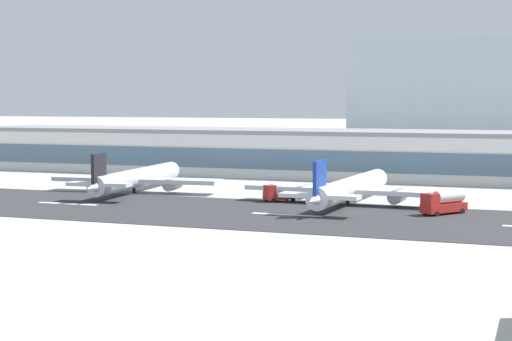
# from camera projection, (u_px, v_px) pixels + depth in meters

# --- Properties ---
(ground_plane) EXTENTS (1400.00, 1400.00, 0.00)m
(ground_plane) POSITION_uv_depth(u_px,v_px,m) (281.00, 216.00, 130.07)
(ground_plane) COLOR #A8A8A3
(runway_strip) EXTENTS (800.00, 34.71, 0.08)m
(runway_strip) POSITION_uv_depth(u_px,v_px,m) (285.00, 215.00, 131.69)
(runway_strip) COLOR #2D2D30
(runway_strip) RESTS_ON ground_plane
(runway_centreline_dash_3) EXTENTS (12.00, 1.20, 0.01)m
(runway_centreline_dash_3) POSITION_uv_depth(u_px,v_px,m) (68.00, 204.00, 145.61)
(runway_centreline_dash_3) COLOR white
(runway_centreline_dash_3) RESTS_ON runway_strip
(runway_centreline_dash_4) EXTENTS (12.00, 1.20, 0.01)m
(runway_centreline_dash_4) POSITION_uv_depth(u_px,v_px,m) (287.00, 215.00, 131.54)
(runway_centreline_dash_4) COLOR white
(runway_centreline_dash_4) RESTS_ON runway_strip
(terminal_building) EXTENTS (183.34, 25.25, 11.42)m
(terminal_building) POSITION_uv_depth(u_px,v_px,m) (311.00, 153.00, 200.60)
(terminal_building) COLOR silver
(terminal_building) RESTS_ON ground_plane
(distant_hotel_block) EXTENTS (111.18, 35.99, 41.91)m
(distant_hotel_block) POSITION_uv_depth(u_px,v_px,m) (498.00, 95.00, 312.77)
(distant_hotel_block) COLOR #A8B2BC
(distant_hotel_block) RESTS_ON ground_plane
(airliner_black_tail_gate_0) EXTENTS (35.49, 42.90, 8.96)m
(airliner_black_tail_gate_0) POSITION_uv_depth(u_px,v_px,m) (134.00, 179.00, 163.34)
(airliner_black_tail_gate_0) COLOR silver
(airliner_black_tail_gate_0) RESTS_ON ground_plane
(airliner_navy_tail_gate_1) EXTENTS (38.82, 43.36, 9.05)m
(airliner_navy_tail_gate_1) POSITION_uv_depth(u_px,v_px,m) (348.00, 189.00, 144.16)
(airliner_navy_tail_gate_1) COLOR white
(airliner_navy_tail_gate_1) RESTS_ON ground_plane
(service_fuel_truck_0) EXTENTS (7.09, 8.41, 3.95)m
(service_fuel_truck_0) POSITION_uv_depth(u_px,v_px,m) (444.00, 202.00, 132.17)
(service_fuel_truck_0) COLOR #B2231E
(service_fuel_truck_0) RESTS_ON ground_plane
(service_box_truck_1) EXTENTS (5.83, 6.04, 3.25)m
(service_box_truck_1) POSITION_uv_depth(u_px,v_px,m) (280.00, 192.00, 149.11)
(service_box_truck_1) COLOR #B2231E
(service_box_truck_1) RESTS_ON ground_plane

